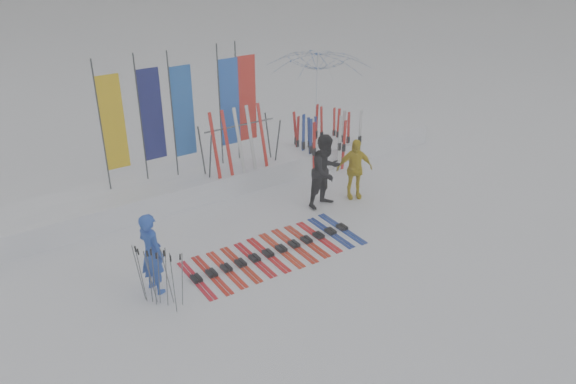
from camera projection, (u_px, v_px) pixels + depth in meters
ground at (322, 264)px, 11.87m from camera, size 120.00×120.00×0.00m
snow_bank at (221, 176)px, 15.17m from camera, size 14.00×1.60×0.60m
person_blue at (152, 253)px, 10.71m from camera, size 0.56×0.71×1.69m
person_black at (326, 171)px, 13.90m from camera, size 1.02×0.85×1.89m
person_yellow at (354, 169)px, 14.38m from camera, size 1.02×0.74×1.60m
tent_canopy at (318, 95)px, 17.89m from camera, size 4.02×4.06×2.97m
ski_row at (275, 251)px, 12.28m from camera, size 3.92×1.67×0.07m
pole_cluster at (158, 277)px, 10.43m from camera, size 0.72×0.77×1.23m
feather_flags at (186, 110)px, 14.07m from camera, size 4.17×0.23×3.20m
ski_rack at (240, 140)px, 14.61m from camera, size 2.04×0.80×1.23m
upright_skis at (324, 139)px, 16.29m from camera, size 1.74×1.18×1.68m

